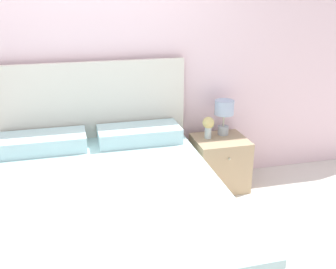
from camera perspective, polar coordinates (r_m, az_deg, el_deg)
ground_plane at (r=4.11m, az=-10.58°, el=-7.76°), size 12.00×12.00×0.00m
wall_back at (r=3.75m, az=-11.97°, el=10.54°), size 8.00×0.06×2.60m
bed at (r=3.09m, az=-9.57°, el=-11.17°), size 1.83×2.15×1.30m
nightstand at (r=4.01m, az=7.46°, el=-4.10°), size 0.52×0.48×0.53m
table_lamp at (r=3.95m, az=8.14°, el=3.34°), size 0.19×0.19×0.36m
flower_vase at (r=3.87m, az=5.89°, el=1.37°), size 0.12×0.12×0.22m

